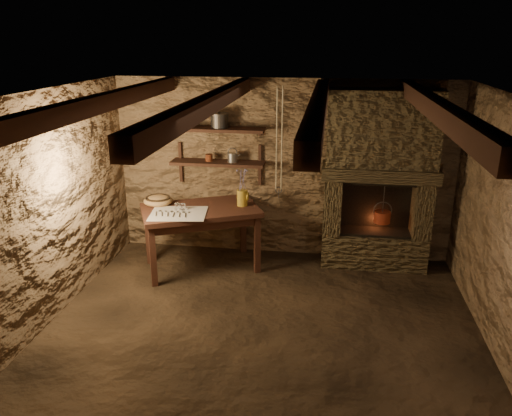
# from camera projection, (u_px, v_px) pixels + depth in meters

# --- Properties ---
(floor) EXTENTS (4.50, 4.50, 0.00)m
(floor) POSITION_uv_depth(u_px,v_px,m) (262.00, 328.00, 5.22)
(floor) COLOR black
(floor) RESTS_ON ground
(back_wall) EXTENTS (4.50, 0.04, 2.40)m
(back_wall) POSITION_uv_depth(u_px,v_px,m) (282.00, 170.00, 6.70)
(back_wall) COLOR #513925
(back_wall) RESTS_ON floor
(front_wall) EXTENTS (4.50, 0.04, 2.40)m
(front_wall) POSITION_uv_depth(u_px,v_px,m) (216.00, 338.00, 2.95)
(front_wall) COLOR #513925
(front_wall) RESTS_ON floor
(left_wall) EXTENTS (0.04, 4.00, 2.40)m
(left_wall) POSITION_uv_depth(u_px,v_px,m) (46.00, 210.00, 5.14)
(left_wall) COLOR #513925
(left_wall) RESTS_ON floor
(right_wall) EXTENTS (0.04, 4.00, 2.40)m
(right_wall) POSITION_uv_depth(u_px,v_px,m) (508.00, 234.00, 4.51)
(right_wall) COLOR #513925
(right_wall) RESTS_ON floor
(ceiling) EXTENTS (4.50, 4.00, 0.04)m
(ceiling) POSITION_uv_depth(u_px,v_px,m) (263.00, 95.00, 4.43)
(ceiling) COLOR black
(ceiling) RESTS_ON back_wall
(beam_far_left) EXTENTS (0.14, 3.95, 0.16)m
(beam_far_left) POSITION_uv_depth(u_px,v_px,m) (104.00, 102.00, 4.67)
(beam_far_left) COLOR black
(beam_far_left) RESTS_ON ceiling
(beam_mid_left) EXTENTS (0.14, 3.95, 0.16)m
(beam_mid_left) POSITION_uv_depth(u_px,v_px,m) (208.00, 104.00, 4.53)
(beam_mid_left) COLOR black
(beam_mid_left) RESTS_ON ceiling
(beam_mid_right) EXTENTS (0.14, 3.95, 0.16)m
(beam_mid_right) POSITION_uv_depth(u_px,v_px,m) (319.00, 106.00, 4.39)
(beam_mid_right) COLOR black
(beam_mid_right) RESTS_ON ceiling
(beam_far_right) EXTENTS (0.14, 3.95, 0.16)m
(beam_far_right) POSITION_uv_depth(u_px,v_px,m) (436.00, 108.00, 4.25)
(beam_far_right) COLOR black
(beam_far_right) RESTS_ON ceiling
(shelf_lower) EXTENTS (1.25, 0.30, 0.04)m
(shelf_lower) POSITION_uv_depth(u_px,v_px,m) (218.00, 163.00, 6.63)
(shelf_lower) COLOR black
(shelf_lower) RESTS_ON back_wall
(shelf_upper) EXTENTS (1.25, 0.30, 0.04)m
(shelf_upper) POSITION_uv_depth(u_px,v_px,m) (217.00, 129.00, 6.49)
(shelf_upper) COLOR black
(shelf_upper) RESTS_ON back_wall
(hearth) EXTENTS (1.43, 0.51, 2.30)m
(hearth) POSITION_uv_depth(u_px,v_px,m) (379.00, 176.00, 6.30)
(hearth) COLOR #392E1C
(hearth) RESTS_ON floor
(work_table) EXTENTS (1.67, 1.36, 0.83)m
(work_table) POSITION_uv_depth(u_px,v_px,m) (201.00, 236.00, 6.46)
(work_table) COLOR black
(work_table) RESTS_ON floor
(linen_cloth) EXTENTS (0.75, 0.64, 0.01)m
(linen_cloth) POSITION_uv_depth(u_px,v_px,m) (178.00, 213.00, 6.12)
(linen_cloth) COLOR silver
(linen_cloth) RESTS_ON work_table
(pewter_cutlery_row) EXTENTS (0.59, 0.30, 0.01)m
(pewter_cutlery_row) POSITION_uv_depth(u_px,v_px,m) (178.00, 213.00, 6.10)
(pewter_cutlery_row) COLOR gray
(pewter_cutlery_row) RESTS_ON linen_cloth
(drinking_glasses) EXTENTS (0.22, 0.07, 0.09)m
(drinking_glasses) POSITION_uv_depth(u_px,v_px,m) (183.00, 206.00, 6.23)
(drinking_glasses) COLOR white
(drinking_glasses) RESTS_ON linen_cloth
(stoneware_jug) EXTENTS (0.15, 0.14, 0.48)m
(stoneware_jug) POSITION_uv_depth(u_px,v_px,m) (242.00, 190.00, 6.36)
(stoneware_jug) COLOR olive
(stoneware_jug) RESTS_ON work_table
(wooden_bowl) EXTENTS (0.38, 0.38, 0.13)m
(wooden_bowl) POSITION_uv_depth(u_px,v_px,m) (158.00, 201.00, 6.47)
(wooden_bowl) COLOR olive
(wooden_bowl) RESTS_ON work_table
(iron_stockpot) EXTENTS (0.26, 0.26, 0.17)m
(iron_stockpot) POSITION_uv_depth(u_px,v_px,m) (220.00, 121.00, 6.45)
(iron_stockpot) COLOR #2D2A28
(iron_stockpot) RESTS_ON shelf_upper
(tin_pan) EXTENTS (0.29, 0.15, 0.28)m
(tin_pan) POSITION_uv_depth(u_px,v_px,m) (190.00, 115.00, 6.58)
(tin_pan) COLOR gray
(tin_pan) RESTS_ON shelf_upper
(small_kettle) EXTENTS (0.19, 0.15, 0.19)m
(small_kettle) POSITION_uv_depth(u_px,v_px,m) (233.00, 157.00, 6.58)
(small_kettle) COLOR gray
(small_kettle) RESTS_ON shelf_lower
(rusty_tin) EXTENTS (0.10, 0.10, 0.09)m
(rusty_tin) POSITION_uv_depth(u_px,v_px,m) (209.00, 158.00, 6.63)
(rusty_tin) COLOR #522110
(rusty_tin) RESTS_ON shelf_lower
(red_pot) EXTENTS (0.24, 0.23, 0.54)m
(red_pot) POSITION_uv_depth(u_px,v_px,m) (382.00, 216.00, 6.41)
(red_pot) COLOR maroon
(red_pot) RESTS_ON hearth
(hanging_ropes) EXTENTS (0.08, 0.08, 1.20)m
(hanging_ropes) POSITION_uv_depth(u_px,v_px,m) (279.00, 139.00, 5.60)
(hanging_ropes) COLOR tan
(hanging_ropes) RESTS_ON ceiling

